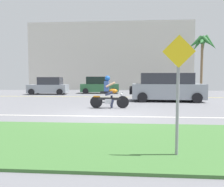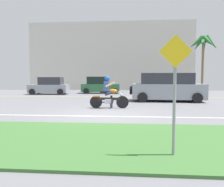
{
  "view_description": "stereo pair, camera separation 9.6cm",
  "coord_description": "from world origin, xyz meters",
  "px_view_note": "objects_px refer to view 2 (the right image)",
  "views": [
    {
      "loc": [
        1.0,
        -9.42,
        1.57
      ],
      "look_at": [
        0.0,
        3.84,
        0.62
      ],
      "focal_mm": 35.38,
      "sensor_mm": 36.0,
      "label": 1
    },
    {
      "loc": [
        1.09,
        -9.41,
        1.57
      ],
      "look_at": [
        0.0,
        3.84,
        0.62
      ],
      "focal_mm": 35.38,
      "sensor_mm": 36.0,
      "label": 2
    }
  ],
  "objects_px": {
    "street_sign": "(175,84)",
    "motorcyclist": "(109,94)",
    "palm_tree_0": "(203,45)",
    "parked_car_0": "(50,86)",
    "parked_car_2": "(158,86)",
    "suv_nearby": "(167,88)",
    "parked_car_1": "(100,86)"
  },
  "relations": [
    {
      "from": "parked_car_0",
      "to": "palm_tree_0",
      "type": "xyz_separation_m",
      "value": [
        15.54,
        4.41,
        4.41
      ]
    },
    {
      "from": "suv_nearby",
      "to": "parked_car_2",
      "type": "distance_m",
      "value": 8.22
    },
    {
      "from": "parked_car_2",
      "to": "palm_tree_0",
      "type": "relative_size",
      "value": 0.64
    },
    {
      "from": "parked_car_1",
      "to": "street_sign",
      "type": "xyz_separation_m",
      "value": [
        3.9,
        -17.82,
        0.68
      ]
    },
    {
      "from": "palm_tree_0",
      "to": "street_sign",
      "type": "bearing_deg",
      "value": -108.86
    },
    {
      "from": "palm_tree_0",
      "to": "street_sign",
      "type": "distance_m",
      "value": 22.05
    },
    {
      "from": "parked_car_1",
      "to": "palm_tree_0",
      "type": "height_order",
      "value": "palm_tree_0"
    },
    {
      "from": "street_sign",
      "to": "parked_car_2",
      "type": "bearing_deg",
      "value": 83.8
    },
    {
      "from": "palm_tree_0",
      "to": "street_sign",
      "type": "relative_size",
      "value": 2.61
    },
    {
      "from": "motorcyclist",
      "to": "parked_car_0",
      "type": "distance_m",
      "value": 11.28
    },
    {
      "from": "suv_nearby",
      "to": "parked_car_1",
      "type": "distance_m",
      "value": 8.99
    },
    {
      "from": "motorcyclist",
      "to": "parked_car_1",
      "type": "xyz_separation_m",
      "value": [
        -1.95,
        10.84,
        0.07
      ]
    },
    {
      "from": "parked_car_1",
      "to": "parked_car_2",
      "type": "relative_size",
      "value": 0.98
    },
    {
      "from": "motorcyclist",
      "to": "street_sign",
      "type": "height_order",
      "value": "street_sign"
    },
    {
      "from": "parked_car_2",
      "to": "palm_tree_0",
      "type": "height_order",
      "value": "palm_tree_0"
    },
    {
      "from": "parked_car_2",
      "to": "palm_tree_0",
      "type": "bearing_deg",
      "value": 18.32
    },
    {
      "from": "motorcyclist",
      "to": "suv_nearby",
      "type": "distance_m",
      "value": 5.16
    },
    {
      "from": "palm_tree_0",
      "to": "street_sign",
      "type": "xyz_separation_m",
      "value": [
        -7.03,
        -20.56,
        -3.7
      ]
    },
    {
      "from": "parked_car_0",
      "to": "motorcyclist",
      "type": "bearing_deg",
      "value": -54.41
    },
    {
      "from": "parked_car_0",
      "to": "street_sign",
      "type": "bearing_deg",
      "value": -62.21
    },
    {
      "from": "parked_car_2",
      "to": "palm_tree_0",
      "type": "distance_m",
      "value": 6.86
    },
    {
      "from": "suv_nearby",
      "to": "palm_tree_0",
      "type": "relative_size",
      "value": 0.79
    },
    {
      "from": "parked_car_1",
      "to": "parked_car_2",
      "type": "bearing_deg",
      "value": 10.45
    },
    {
      "from": "parked_car_0",
      "to": "street_sign",
      "type": "relative_size",
      "value": 1.56
    },
    {
      "from": "parked_car_0",
      "to": "palm_tree_0",
      "type": "distance_m",
      "value": 16.74
    },
    {
      "from": "street_sign",
      "to": "palm_tree_0",
      "type": "bearing_deg",
      "value": 71.14
    },
    {
      "from": "parked_car_0",
      "to": "street_sign",
      "type": "distance_m",
      "value": 18.28
    },
    {
      "from": "parked_car_1",
      "to": "street_sign",
      "type": "bearing_deg",
      "value": -77.65
    },
    {
      "from": "street_sign",
      "to": "motorcyclist",
      "type": "bearing_deg",
      "value": 105.59
    },
    {
      "from": "suv_nearby",
      "to": "parked_car_0",
      "type": "bearing_deg",
      "value": 151.76
    },
    {
      "from": "parked_car_2",
      "to": "palm_tree_0",
      "type": "xyz_separation_m",
      "value": [
        4.97,
        1.65,
        4.43
      ]
    },
    {
      "from": "motorcyclist",
      "to": "parked_car_2",
      "type": "xyz_separation_m",
      "value": [
        4.0,
        11.94,
        0.02
      ]
    }
  ]
}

